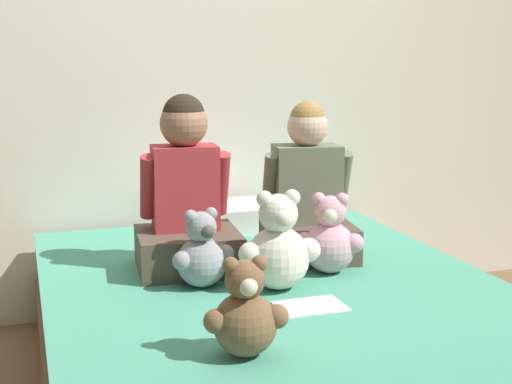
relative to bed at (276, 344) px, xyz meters
name	(u,v)px	position (x,y,z in m)	size (l,w,h in m)	color
wall_behind_bed	(197,40)	(0.00, 1.07, 1.04)	(8.00, 0.06, 2.50)	silver
bed	(276,344)	(0.00, 0.00, 0.00)	(1.54, 1.99, 0.42)	brown
child_on_left	(186,200)	(-0.24, 0.30, 0.46)	(0.38, 0.35, 0.63)	brown
child_on_right	(308,196)	(0.23, 0.30, 0.45)	(0.37, 0.35, 0.59)	brown
teddy_bear_held_by_left_child	(202,254)	(-0.24, 0.07, 0.33)	(0.22, 0.17, 0.27)	#939399
teddy_bear_held_by_right_child	(330,239)	(0.23, 0.08, 0.33)	(0.23, 0.18, 0.29)	#DBA3B2
teddy_bear_between_children	(278,248)	(-0.01, -0.03, 0.35)	(0.28, 0.21, 0.33)	silver
teddy_bear_at_foot_of_bed	(245,314)	(-0.27, -0.51, 0.32)	(0.22, 0.17, 0.27)	brown
pillow_at_headboard	(214,218)	(0.00, 0.81, 0.27)	(0.48, 0.31, 0.11)	white
sign_card	(310,306)	(0.03, -0.23, 0.22)	(0.21, 0.15, 0.00)	white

